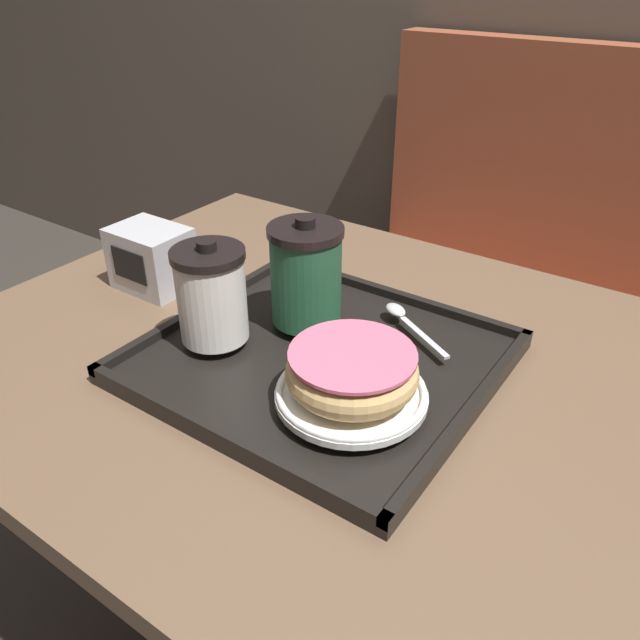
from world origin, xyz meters
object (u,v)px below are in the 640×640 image
coffee_cup_rear (306,274)px  napkin_dispenser (152,258)px  coffee_cup_front (211,294)px  spoon (403,317)px  donut_chocolate_glazed (352,370)px

coffee_cup_rear → napkin_dispenser: 0.27m
coffee_cup_front → spoon: bearing=44.0°
coffee_cup_front → spoon: coffee_cup_front is taller
spoon → coffee_cup_rear: bearing=63.3°
donut_chocolate_glazed → spoon: 0.18m
coffee_cup_front → coffee_cup_rear: bearing=55.4°
donut_chocolate_glazed → napkin_dispenser: 0.42m
coffee_cup_front → donut_chocolate_glazed: size_ratio=0.91×
napkin_dispenser → coffee_cup_rear: bearing=4.2°
coffee_cup_front → donut_chocolate_glazed: bearing=-2.4°
coffee_cup_front → napkin_dispenser: 0.22m
donut_chocolate_glazed → spoon: size_ratio=1.13×
coffee_cup_rear → donut_chocolate_glazed: 0.18m
donut_chocolate_glazed → napkin_dispenser: size_ratio=1.28×
spoon → napkin_dispenser: size_ratio=1.13×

